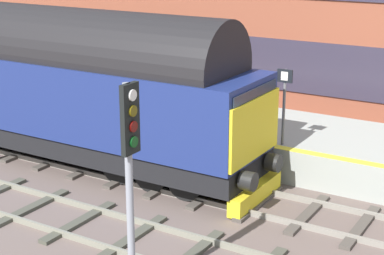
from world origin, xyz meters
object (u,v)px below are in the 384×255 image
at_px(diesel_locomotive, 2,72).
at_px(signal_post_mid, 130,163).
at_px(platform_number_sign, 284,96).
at_px(waiting_passenger, 42,60).

relative_size(diesel_locomotive, signal_post_mid, 4.31).
height_order(diesel_locomotive, signal_post_mid, diesel_locomotive).
distance_m(platform_number_sign, waiting_passenger, 11.22).
bearing_deg(diesel_locomotive, waiting_passenger, 29.20).
height_order(diesel_locomotive, waiting_passenger, diesel_locomotive).
height_order(diesel_locomotive, platform_number_sign, diesel_locomotive).
bearing_deg(waiting_passenger, diesel_locomotive, 106.32).
bearing_deg(waiting_passenger, signal_post_mid, 127.56).
xyz_separation_m(platform_number_sign, waiting_passenger, (1.98, 11.03, -0.43)).
bearing_deg(signal_post_mid, diesel_locomotive, 59.66).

